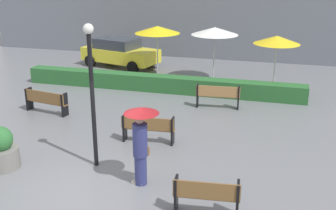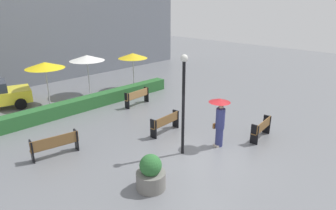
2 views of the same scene
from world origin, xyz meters
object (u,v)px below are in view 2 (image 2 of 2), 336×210
pedestrian_with_umbrella (220,117)px  planter_pot (151,174)px  bench_back_row (137,96)px  bench_mid_center (166,122)px  patio_umbrella_yellow (45,65)px  lamp_post (183,96)px  patio_umbrella_white (87,58)px  bench_near_right (262,128)px  patio_umbrella_yellow_far (133,56)px  bench_far_left (55,144)px

pedestrian_with_umbrella → planter_pot: bearing=-177.3°
bench_back_row → bench_mid_center: bench_back_row is taller
patio_umbrella_yellow → bench_mid_center: bearing=-75.4°
lamp_post → patio_umbrella_white: 9.84m
patio_umbrella_white → pedestrian_with_umbrella: bearing=-90.8°
patio_umbrella_white → bench_mid_center: bearing=-95.8°
planter_pot → pedestrian_with_umbrella: bearing=2.7°
planter_pot → lamp_post: (2.51, 0.83, 1.94)m
bench_near_right → patio_umbrella_yellow_far: size_ratio=0.61×
pedestrian_with_umbrella → patio_umbrella_yellow: size_ratio=0.82×
bench_far_left → bench_mid_center: bearing=-18.9°
bench_back_row → planter_pot: (-5.08, -6.66, -0.03)m
lamp_post → patio_umbrella_yellow: lamp_post is taller
patio_umbrella_yellow_far → patio_umbrella_yellow: bearing=170.3°
pedestrian_with_umbrella → patio_umbrella_yellow_far: bearing=71.9°
bench_mid_center → planter_pot: planter_pot is taller
patio_umbrella_yellow → patio_umbrella_white: bearing=1.9°
bench_far_left → patio_umbrella_yellow: 6.91m
planter_pot → patio_umbrella_yellow: size_ratio=0.48×
bench_far_left → patio_umbrella_white: size_ratio=0.72×
bench_far_left → patio_umbrella_white: 8.45m
bench_near_right → patio_umbrella_white: size_ratio=0.59×
planter_pot → lamp_post: lamp_post is taller
bench_mid_center → patio_umbrella_yellow_far: (3.66, 6.73, 1.81)m
bench_near_right → patio_umbrella_yellow_far: bearing=83.8°
planter_pot → patio_umbrella_yellow: bearing=82.0°
bench_mid_center → patio_umbrella_yellow: size_ratio=0.67×
bench_mid_center → patio_umbrella_yellow_far: size_ratio=0.68×
pedestrian_with_umbrella → bench_far_left: bearing=142.0°
patio_umbrella_yellow → patio_umbrella_yellow_far: patio_umbrella_yellow is taller
bench_near_right → patio_umbrella_white: bearing=98.8°
patio_umbrella_yellow → lamp_post: bearing=-83.7°
bench_far_left → lamp_post: (3.68, -3.49, 1.95)m
pedestrian_with_umbrella → bench_mid_center: bearing=104.2°
bench_back_row → planter_pot: bearing=-127.3°
bench_mid_center → patio_umbrella_white: (0.79, 7.79, 1.91)m
bench_far_left → patio_umbrella_yellow: (2.63, 6.11, 1.87)m
pedestrian_with_umbrella → bench_back_row: bearing=81.4°
patio_umbrella_white → patio_umbrella_yellow_far: 3.06m
pedestrian_with_umbrella → patio_umbrella_yellow: 10.62m
bench_near_right → bench_back_row: size_ratio=0.89×
lamp_post → patio_umbrella_white: bearing=79.8°
patio_umbrella_yellow → patio_umbrella_yellow_far: 5.74m
bench_far_left → patio_umbrella_yellow_far: bearing=31.8°
lamp_post → bench_mid_center: bearing=63.4°
lamp_post → bench_back_row: bearing=66.2°
planter_pot → patio_umbrella_white: (4.25, 10.51, 1.91)m
bench_mid_center → planter_pot: size_ratio=1.41×
pedestrian_with_umbrella → patio_umbrella_yellow_far: (3.02, 9.26, 1.01)m
bench_mid_center → planter_pot: 4.41m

